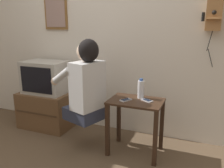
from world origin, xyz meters
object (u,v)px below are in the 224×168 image
object	(u,v)px
television	(45,77)
cell_phone_held	(126,100)
person	(86,83)
wall_phone_antique	(214,15)
framed_picture	(56,11)
cell_phone_spare	(147,100)
water_bottle	(141,89)

from	to	relation	value
television	cell_phone_held	bearing A→B (deg)	-12.48
person	wall_phone_antique	world-z (taller)	wall_phone_antique
television	framed_picture	bearing A→B (deg)	81.59
person	wall_phone_antique	distance (m)	1.48
framed_picture	wall_phone_antique	bearing A→B (deg)	-1.33
wall_phone_antique	cell_phone_spare	distance (m)	1.10
television	water_bottle	distance (m)	1.33
wall_phone_antique	cell_phone_spare	xyz separation A→B (m)	(-0.56, -0.42, -0.85)
television	wall_phone_antique	distance (m)	2.12
water_bottle	person	bearing A→B (deg)	-160.22
person	cell_phone_spare	world-z (taller)	person
framed_picture	cell_phone_held	xyz separation A→B (m)	(1.16, -0.53, -0.92)
cell_phone_held	cell_phone_spare	xyz separation A→B (m)	(0.21, 0.07, 0.00)
person	television	size ratio (longest dim) A/B	1.59
television	framed_picture	distance (m)	0.88
person	water_bottle	distance (m)	0.59
person	cell_phone_held	bearing A→B (deg)	-63.23
television	wall_phone_antique	size ratio (longest dim) A/B	0.77
person	television	bearing A→B (deg)	85.87
water_bottle	television	bearing A→B (deg)	174.46
television	wall_phone_antique	world-z (taller)	wall_phone_antique
wall_phone_antique	water_bottle	size ratio (longest dim) A/B	3.41
framed_picture	cell_phone_held	bearing A→B (deg)	-24.43
cell_phone_spare	person	bearing A→B (deg)	132.09
framed_picture	water_bottle	bearing A→B (deg)	-16.91
cell_phone_held	wall_phone_antique	bearing A→B (deg)	61.85
wall_phone_antique	water_bottle	xyz separation A→B (m)	(-0.64, -0.35, -0.76)
person	television	distance (m)	0.84
wall_phone_antique	framed_picture	size ratio (longest dim) A/B	1.57
person	cell_phone_held	world-z (taller)	person
framed_picture	cell_phone_spare	world-z (taller)	framed_picture
cell_phone_spare	water_bottle	world-z (taller)	water_bottle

